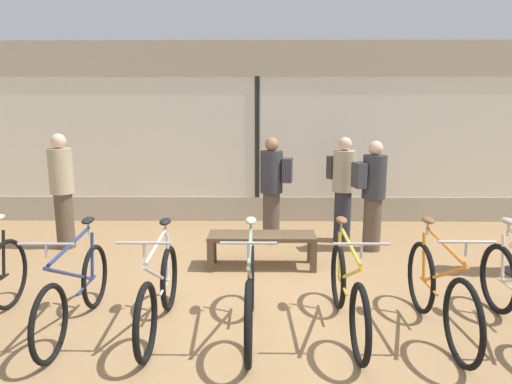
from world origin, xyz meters
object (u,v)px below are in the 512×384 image
object	(u,v)px
bicycle_center_left	(159,293)
display_bench	(262,240)
bicycle_right	(439,293)
customer_by_window	(62,189)
bicycle_left	(75,292)
customer_mid_floor	(372,192)
bicycle_center_right	(347,293)
bicycle_center	(250,294)
customer_near_bench	(273,187)
customer_near_rack	(343,186)

from	to	relation	value
bicycle_center_left	display_bench	size ratio (longest dim) A/B	1.19
bicycle_right	customer_by_window	bearing A→B (deg)	150.65
bicycle_left	customer_mid_floor	bearing A→B (deg)	35.96
bicycle_right	customer_mid_floor	bearing A→B (deg)	90.90
bicycle_center_left	bicycle_right	world-z (taller)	bicycle_right
bicycle_right	customer_mid_floor	distance (m)	2.54
bicycle_left	bicycle_center_right	world-z (taller)	bicycle_center_right
customer_mid_floor	bicycle_center	bearing A→B (deg)	-124.36
bicycle_left	bicycle_center	xyz separation A→B (m)	(1.66, -0.06, 0.01)
bicycle_center_left	customer_by_window	xyz separation A→B (m)	(-1.96, 2.53, 0.53)
bicycle_center_right	customer_near_bench	xyz separation A→B (m)	(-0.64, 2.79, 0.50)
bicycle_center	customer_mid_floor	size ratio (longest dim) A/B	1.07
customer_near_rack	customer_mid_floor	size ratio (longest dim) A/B	1.01
bicycle_center	bicycle_left	bearing A→B (deg)	177.89
bicycle_left	bicycle_center_left	bearing A→B (deg)	-1.29
bicycle_center	bicycle_center_right	size ratio (longest dim) A/B	0.99
customer_near_rack	customer_by_window	distance (m)	4.21
display_bench	customer_mid_floor	world-z (taller)	customer_mid_floor
customer_near_rack	customer_by_window	xyz separation A→B (m)	(-4.19, -0.40, 0.02)
bicycle_left	bicycle_center_left	world-z (taller)	bicycle_center_left
bicycle_center_right	customer_near_bench	size ratio (longest dim) A/B	1.07
bicycle_left	bicycle_center_right	distance (m)	2.57
bicycle_center_right	display_bench	size ratio (longest dim) A/B	1.25
bicycle_right	display_bench	xyz separation A→B (m)	(-1.64, 1.77, -0.03)
bicycle_center	bicycle_right	bearing A→B (deg)	0.14
bicycle_right	customer_mid_floor	world-z (taller)	customer_mid_floor
display_bench	customer_near_bench	size ratio (longest dim) A/B	0.86
customer_near_rack	customer_near_bench	xyz separation A→B (m)	(-1.09, -0.12, 0.00)
display_bench	customer_mid_floor	xyz separation A→B (m)	(1.60, 0.73, 0.50)
bicycle_right	customer_near_bench	bearing A→B (deg)	117.29
bicycle_center	customer_near_rack	world-z (taller)	customer_near_rack
customer_mid_floor	bicycle_right	bearing A→B (deg)	-89.10
bicycle_left	display_bench	xyz separation A→B (m)	(1.77, 1.71, -0.01)
bicycle_right	display_bench	size ratio (longest dim) A/B	1.24
bicycle_center_left	customer_by_window	bearing A→B (deg)	127.76
customer_by_window	customer_near_bench	xyz separation A→B (m)	(3.10, 0.28, -0.02)
bicycle_right	display_bench	bearing A→B (deg)	132.78
customer_mid_floor	bicycle_center_right	bearing A→B (deg)	-108.06
display_bench	customer_near_rack	size ratio (longest dim) A/B	0.86
bicycle_center_right	customer_by_window	distance (m)	4.54
bicycle_center_left	customer_near_rack	world-z (taller)	customer_near_rack
bicycle_center_right	bicycle_right	size ratio (longest dim) A/B	1.01
customer_by_window	customer_near_bench	distance (m)	3.12
bicycle_center_left	display_bench	bearing A→B (deg)	60.65
bicycle_right	customer_near_bench	xyz separation A→B (m)	(-1.47, 2.85, 0.48)
bicycle_center	display_bench	world-z (taller)	bicycle_center
customer_near_bench	customer_near_rack	bearing A→B (deg)	6.44
bicycle_center_right	bicycle_right	distance (m)	0.84
bicycle_center	customer_near_rack	bearing A→B (deg)	65.34
bicycle_left	bicycle_right	world-z (taller)	bicycle_right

